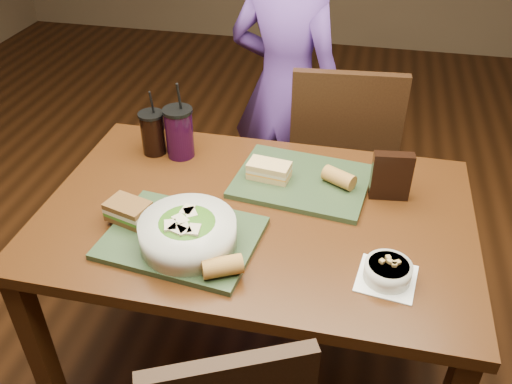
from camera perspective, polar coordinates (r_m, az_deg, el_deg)
ground at (r=2.19m, az=0.00°, el=-17.71°), size 6.00×6.00×0.00m
dining_table at (r=1.71m, az=0.00°, el=-4.38°), size 1.30×0.85×0.75m
chair_far at (r=2.30m, az=9.14°, el=3.35°), size 0.46×0.46×0.97m
diner at (r=2.47m, az=3.11°, el=10.71°), size 0.59×0.45×1.44m
tray_near at (r=1.55m, az=-7.80°, el=-4.80°), size 0.45×0.37×0.02m
tray_far at (r=1.77m, az=4.83°, el=1.16°), size 0.45×0.37×0.02m
salad_bowl at (r=1.49m, az=-7.20°, el=-4.13°), size 0.27×0.27×0.09m
soup_bowl at (r=1.45m, az=13.70°, el=-8.11°), size 0.17×0.17×0.06m
sandwich_near at (r=1.61m, az=-13.29°, el=-1.96°), size 0.14×0.11×0.06m
sandwich_far at (r=1.75m, az=1.39°, el=2.29°), size 0.14×0.09×0.05m
baguette_near at (r=1.40m, az=-3.55°, el=-7.82°), size 0.12×0.09×0.05m
baguette_far at (r=1.74m, az=8.72°, el=1.49°), size 0.12×0.09×0.05m
cup_cola at (r=1.93m, az=-10.80°, el=6.15°), size 0.09×0.09×0.24m
cup_berry at (r=1.89m, az=-8.07°, el=6.24°), size 0.10×0.10×0.28m
chip_bag at (r=1.71m, az=14.04°, el=1.63°), size 0.12×0.05×0.16m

